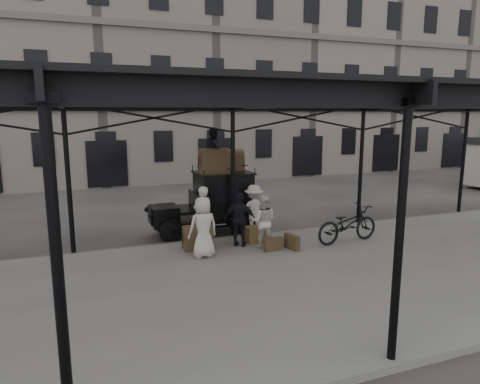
% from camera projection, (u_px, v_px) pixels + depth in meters
% --- Properties ---
extents(ground, '(120.00, 120.00, 0.00)m').
position_uv_depth(ground, '(256.00, 258.00, 12.52)').
color(ground, '#383533').
rests_on(ground, ground).
extents(platform, '(28.00, 8.00, 0.15)m').
position_uv_depth(platform, '(287.00, 281.00, 10.67)').
color(platform, slate).
rests_on(platform, ground).
extents(canopy, '(22.50, 9.00, 4.74)m').
position_uv_depth(canopy, '(286.00, 96.00, 10.10)').
color(canopy, black).
rests_on(canopy, ground).
extents(building_frontage, '(64.00, 8.00, 14.00)m').
position_uv_depth(building_frontage, '(149.00, 70.00, 27.81)').
color(building_frontage, slate).
rests_on(building_frontage, ground).
extents(taxi, '(3.65, 1.55, 2.18)m').
position_uv_depth(taxi, '(215.00, 200.00, 14.93)').
color(taxi, black).
rests_on(taxi, ground).
extents(porter_left, '(0.77, 0.65, 1.80)m').
position_uv_depth(porter_left, '(202.00, 214.00, 13.47)').
color(porter_left, beige).
rests_on(porter_left, platform).
extents(porter_midleft, '(0.98, 0.90, 1.63)m').
position_uv_depth(porter_midleft, '(263.00, 221.00, 12.95)').
color(porter_midleft, beige).
rests_on(porter_midleft, platform).
extents(porter_centre, '(0.91, 0.65, 1.74)m').
position_uv_depth(porter_centre, '(203.00, 227.00, 12.08)').
color(porter_centre, beige).
rests_on(porter_centre, platform).
extents(porter_official, '(1.05, 0.87, 1.68)m').
position_uv_depth(porter_official, '(240.00, 220.00, 13.04)').
color(porter_official, black).
rests_on(porter_official, platform).
extents(porter_right, '(1.22, 0.85, 1.72)m').
position_uv_depth(porter_right, '(254.00, 210.00, 14.22)').
color(porter_right, beige).
rests_on(porter_right, platform).
extents(bicycle, '(2.33, 1.01, 1.19)m').
position_uv_depth(bicycle, '(347.00, 224.00, 13.49)').
color(bicycle, black).
rests_on(bicycle, platform).
extents(porter_roof, '(0.61, 0.77, 1.55)m').
position_uv_depth(porter_roof, '(214.00, 150.00, 14.51)').
color(porter_roof, black).
rests_on(porter_roof, taxi).
extents(steamer_trunk_roof_near, '(1.01, 0.65, 0.71)m').
position_uv_depth(steamer_trunk_roof_near, '(214.00, 163.00, 14.43)').
color(steamer_trunk_roof_near, '#4E3E24').
rests_on(steamer_trunk_roof_near, taxi).
extents(steamer_trunk_roof_far, '(0.94, 0.66, 0.64)m').
position_uv_depth(steamer_trunk_roof_far, '(230.00, 162.00, 15.12)').
color(steamer_trunk_roof_far, '#4E3E24').
rests_on(steamer_trunk_roof_far, taxi).
extents(steamer_trunk_platform, '(0.89, 0.58, 0.63)m').
position_uv_depth(steamer_trunk_platform, '(198.00, 239.00, 12.87)').
color(steamer_trunk_platform, '#4E3E24').
rests_on(steamer_trunk_platform, platform).
extents(wicker_hamper, '(0.61, 0.46, 0.50)m').
position_uv_depth(wicker_hamper, '(256.00, 234.00, 13.59)').
color(wicker_hamper, brown).
rests_on(wicker_hamper, platform).
extents(suitcase_upright, '(0.27, 0.62, 0.45)m').
position_uv_depth(suitcase_upright, '(292.00, 242.00, 12.85)').
color(suitcase_upright, '#4E3E24').
rests_on(suitcase_upright, platform).
extents(suitcase_flat, '(0.61, 0.22, 0.40)m').
position_uv_depth(suitcase_flat, '(273.00, 244.00, 12.71)').
color(suitcase_flat, '#4E3E24').
rests_on(suitcase_flat, platform).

